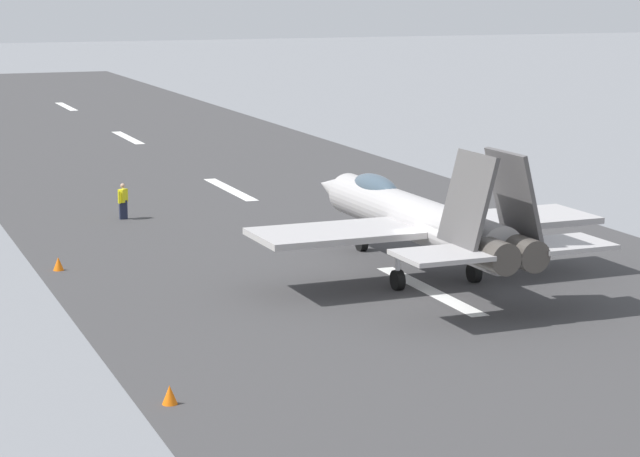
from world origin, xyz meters
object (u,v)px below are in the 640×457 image
at_px(fighter_jet, 417,217).
at_px(crew_person, 123,201).
at_px(marker_cone_near, 170,395).
at_px(marker_cone_mid, 58,264).

xyz_separation_m(fighter_jet, crew_person, (15.92, 7.87, -1.47)).
distance_m(fighter_jet, crew_person, 17.82).
xyz_separation_m(fighter_jet, marker_cone_near, (-11.30, 12.67, -2.06)).
bearing_deg(marker_cone_mid, marker_cone_near, 180.00).
height_order(crew_person, marker_cone_near, crew_person).
bearing_deg(fighter_jet, crew_person, 26.30).
bearing_deg(marker_cone_near, marker_cone_mid, 0.00).
xyz_separation_m(marker_cone_near, marker_cone_mid, (17.29, 0.00, 0.00)).
bearing_deg(marker_cone_near, crew_person, -10.00).
bearing_deg(marker_cone_mid, crew_person, -25.79).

